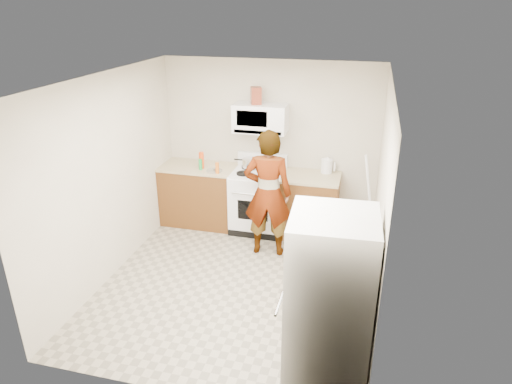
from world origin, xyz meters
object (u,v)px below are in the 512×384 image
(saucepan, at_px, (250,163))
(microwave, at_px, (260,118))
(fridge, at_px, (328,306))
(person, at_px, (268,194))
(gas_range, at_px, (258,200))
(kettle, at_px, (327,166))

(saucepan, bearing_deg, microwave, 6.23)
(fridge, bearing_deg, saucepan, 113.79)
(microwave, distance_m, fridge, 3.35)
(microwave, relative_size, person, 0.43)
(person, relative_size, fridge, 1.03)
(person, bearing_deg, microwave, -75.31)
(gas_range, height_order, fridge, fridge)
(fridge, relative_size, saucepan, 7.62)
(person, xyz_separation_m, kettle, (0.68, 0.85, 0.16))
(fridge, distance_m, kettle, 3.06)
(microwave, xyz_separation_m, person, (0.29, -0.77, -0.82))
(microwave, xyz_separation_m, saucepan, (-0.16, -0.02, -0.69))
(fridge, relative_size, kettle, 8.57)
(gas_range, relative_size, kettle, 5.70)
(microwave, height_order, kettle, microwave)
(fridge, bearing_deg, kettle, 93.66)
(gas_range, bearing_deg, kettle, 11.97)
(gas_range, relative_size, person, 0.64)
(microwave, relative_size, kettle, 3.83)
(kettle, bearing_deg, saucepan, -152.62)
(microwave, distance_m, saucepan, 0.70)
(person, height_order, fridge, person)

